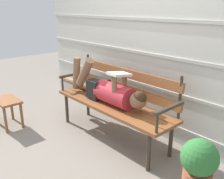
# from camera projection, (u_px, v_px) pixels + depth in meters

# --- Properties ---
(ground_plane) EXTENTS (12.00, 12.00, 0.00)m
(ground_plane) POSITION_uv_depth(u_px,v_px,m) (102.00, 141.00, 3.08)
(ground_plane) COLOR gray
(house_siding) EXTENTS (4.16, 0.08, 2.48)m
(house_siding) POSITION_uv_depth(u_px,v_px,m) (142.00, 36.00, 3.12)
(house_siding) COLOR beige
(house_siding) RESTS_ON ground
(park_bench) EXTENTS (1.72, 0.50, 0.93)m
(park_bench) POSITION_uv_depth(u_px,v_px,m) (116.00, 98.00, 3.07)
(park_bench) COLOR brown
(park_bench) RESTS_ON ground
(reclining_person) EXTENTS (1.70, 0.27, 0.52)m
(reclining_person) POSITION_uv_depth(u_px,v_px,m) (107.00, 90.00, 3.06)
(reclining_person) COLOR #B72D38
(footstool) EXTENTS (0.45, 0.27, 0.39)m
(footstool) POSITION_uv_depth(u_px,v_px,m) (8.00, 105.00, 3.39)
(footstool) COLOR brown
(footstool) RESTS_ON ground
(potted_plant) EXTENTS (0.32, 0.32, 0.56)m
(potted_plant) POSITION_uv_depth(u_px,v_px,m) (198.00, 166.00, 2.10)
(potted_plant) COLOR #AD5B3D
(potted_plant) RESTS_ON ground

